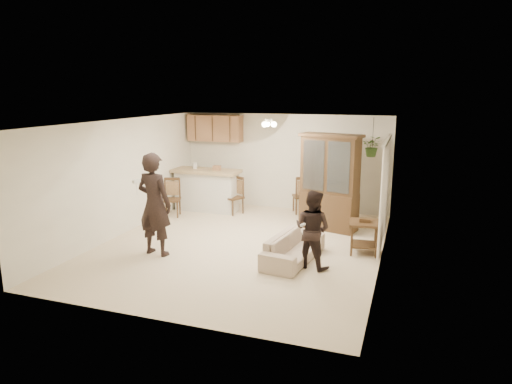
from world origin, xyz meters
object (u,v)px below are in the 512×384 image
(child, at_px, (312,231))
(chair_bar, at_px, (172,206))
(chair_hutch_left, at_px, (233,203))
(chair_hutch_right, at_px, (302,202))
(china_hutch, at_px, (330,183))
(sofa, at_px, (294,242))
(side_table, at_px, (364,237))
(adult, at_px, (155,209))

(child, distance_m, chair_bar, 4.61)
(chair_hutch_left, xyz_separation_m, chair_hutch_right, (1.64, 0.65, 0.01))
(chair_hutch_right, bearing_deg, china_hutch, 101.83)
(sofa, height_order, china_hutch, china_hutch)
(sofa, height_order, chair_hutch_left, chair_hutch_left)
(sofa, bearing_deg, china_hutch, 1.25)
(child, height_order, china_hutch, china_hutch)
(side_table, xyz_separation_m, chair_hutch_left, (-3.47, 1.89, -0.06))
(adult, bearing_deg, side_table, -152.90)
(sofa, bearing_deg, chair_hutch_left, 47.93)
(china_hutch, height_order, chair_bar, china_hutch)
(chair_hutch_left, bearing_deg, sofa, -23.36)
(sofa, xyz_separation_m, china_hutch, (0.25, 2.20, 0.70))
(adult, relative_size, china_hutch, 0.83)
(adult, bearing_deg, sofa, -161.11)
(adult, xyz_separation_m, chair_hutch_left, (0.30, 3.25, -0.63))
(child, relative_size, china_hutch, 0.62)
(chair_hutch_right, bearing_deg, child, 80.34)
(side_table, distance_m, chair_hutch_left, 3.95)
(chair_bar, bearing_deg, chair_hutch_left, 10.10)
(sofa, relative_size, chair_hutch_left, 1.98)
(child, bearing_deg, chair_hutch_left, -29.58)
(sofa, distance_m, side_table, 1.45)
(chair_hutch_left, bearing_deg, chair_bar, -125.26)
(side_table, relative_size, chair_hutch_left, 0.74)
(china_hutch, distance_m, chair_bar, 4.00)
(sofa, relative_size, adult, 1.04)
(adult, distance_m, chair_hutch_right, 4.39)
(adult, xyz_separation_m, side_table, (3.77, 1.36, -0.57))
(china_hutch, xyz_separation_m, chair_bar, (-3.91, -0.22, -0.80))
(sofa, bearing_deg, chair_hutch_right, 18.74)
(sofa, bearing_deg, child, -110.11)
(china_hutch, bearing_deg, chair_hutch_left, -177.16)
(chair_hutch_right, bearing_deg, chair_bar, -1.14)
(chair_hutch_right, bearing_deg, sofa, 75.08)
(sofa, height_order, adult, adult)
(chair_bar, xyz_separation_m, chair_hutch_right, (3.01, 1.38, 0.01))
(sofa, relative_size, chair_hutch_right, 1.92)
(china_hutch, distance_m, side_table, 1.81)
(china_hutch, bearing_deg, side_table, -41.27)
(chair_bar, bearing_deg, china_hutch, -14.94)
(chair_bar, relative_size, chair_hutch_left, 1.00)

